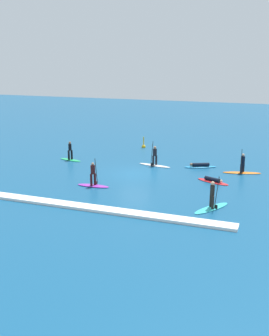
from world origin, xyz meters
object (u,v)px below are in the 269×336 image
(surfer_on_purple_board, at_px, (93,180))
(surfer_on_green_board, at_px, (70,155))
(surfer_on_blue_board, at_px, (200,166))
(surfer_on_red_board, at_px, (213,181))
(surfer_on_orange_board, at_px, (242,168))
(marker_buoy, at_px, (144,146))
(surfer_on_white_board, at_px, (155,160))
(surfer_on_teal_board, at_px, (212,202))

(surfer_on_purple_board, bearing_deg, surfer_on_green_board, 127.98)
(surfer_on_blue_board, bearing_deg, surfer_on_red_board, 91.06)
(surfer_on_green_board, bearing_deg, surfer_on_blue_board, -159.77)
(surfer_on_orange_board, relative_size, marker_buoy, 2.52)
(marker_buoy, bearing_deg, surfer_on_green_board, -121.38)
(surfer_on_green_board, distance_m, surfer_on_blue_board, 12.12)
(surfer_on_blue_board, height_order, surfer_on_red_board, surfer_on_blue_board)
(surfer_on_green_board, xyz_separation_m, marker_buoy, (4.68, 7.67, -0.31))
(surfer_on_white_board, relative_size, surfer_on_blue_board, 1.09)
(surfer_on_blue_board, height_order, marker_buoy, marker_buoy)
(surfer_on_green_board, distance_m, surfer_on_white_board, 8.12)
(surfer_on_white_board, relative_size, surfer_on_red_board, 1.12)
(surfer_on_orange_board, height_order, surfer_on_blue_board, surfer_on_orange_board)
(surfer_on_teal_board, relative_size, surfer_on_blue_board, 1.06)
(surfer_on_orange_board, distance_m, surfer_on_white_board, 7.60)
(surfer_on_teal_board, relative_size, marker_buoy, 2.39)
(surfer_on_green_board, xyz_separation_m, surfer_on_teal_board, (14.70, -8.21, -0.04))
(marker_buoy, bearing_deg, surfer_on_blue_board, -39.63)
(surfer_on_orange_board, xyz_separation_m, surfer_on_blue_board, (-3.66, 0.65, -0.27))
(surfer_on_orange_board, height_order, surfer_on_green_board, surfer_on_orange_board)
(surfer_on_blue_board, xyz_separation_m, marker_buoy, (-7.33, 6.07, 0.03))
(surfer_on_green_board, bearing_deg, surfer_on_teal_board, 163.45)
(surfer_on_purple_board, xyz_separation_m, surfer_on_white_board, (2.52, 7.34, 0.05))
(marker_buoy, bearing_deg, surfer_on_teal_board, -57.75)
(surfer_on_purple_board, distance_m, surfer_on_blue_board, 10.42)
(surfer_on_red_board, bearing_deg, surfer_on_green_board, -167.12)
(surfer_on_purple_board, height_order, surfer_on_white_board, surfer_on_white_board)
(surfer_on_teal_board, height_order, surfer_on_blue_board, surfer_on_teal_board)
(surfer_on_white_board, distance_m, surfer_on_red_board, 6.59)
(surfer_on_green_board, bearing_deg, surfer_on_purple_board, 142.88)
(surfer_on_purple_board, relative_size, surfer_on_orange_board, 0.79)
(surfer_on_green_board, xyz_separation_m, surfer_on_blue_board, (12.01, 1.60, -0.34))
(surfer_on_orange_board, relative_size, surfer_on_green_board, 1.28)
(surfer_on_green_board, bearing_deg, surfer_on_red_board, -177.29)
(surfer_on_white_board, relative_size, marker_buoy, 2.46)
(surfer_on_orange_board, distance_m, surfer_on_green_board, 15.70)
(surfer_on_teal_board, distance_m, surfer_on_blue_board, 10.18)
(surfer_on_white_board, height_order, marker_buoy, surfer_on_white_board)
(surfer_on_green_board, height_order, surfer_on_teal_board, surfer_on_teal_board)
(surfer_on_teal_board, bearing_deg, surfer_on_white_board, 66.81)
(surfer_on_red_board, bearing_deg, surfer_on_teal_board, -58.53)
(surfer_on_teal_board, bearing_deg, surfer_on_blue_board, 45.75)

